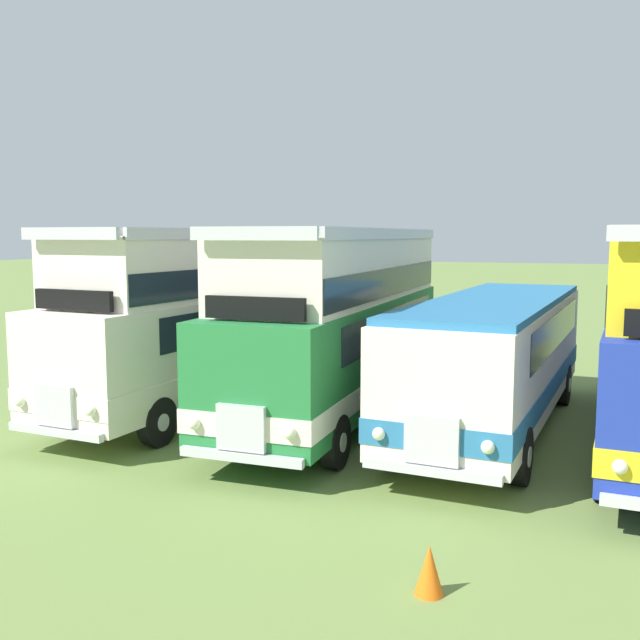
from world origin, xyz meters
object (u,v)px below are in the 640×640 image
bus_second_in_row (340,320)px  bus_third_in_row (496,353)px  cone_near_end (429,570)px  bus_first_in_row (218,312)px

bus_second_in_row → bus_third_in_row: size_ratio=1.02×
bus_third_in_row → cone_near_end: bearing=-87.7°
bus_first_in_row → bus_third_in_row: (7.24, -0.28, -0.61)m
bus_third_in_row → cone_near_end: 8.12m
bus_second_in_row → cone_near_end: bus_second_in_row is taller
bus_third_in_row → bus_first_in_row: bearing=177.8°
bus_second_in_row → bus_third_in_row: (3.63, 0.25, -0.61)m
bus_first_in_row → bus_third_in_row: bearing=-2.2°
bus_first_in_row → bus_second_in_row: size_ratio=1.09×
bus_second_in_row → bus_third_in_row: bearing=3.9°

